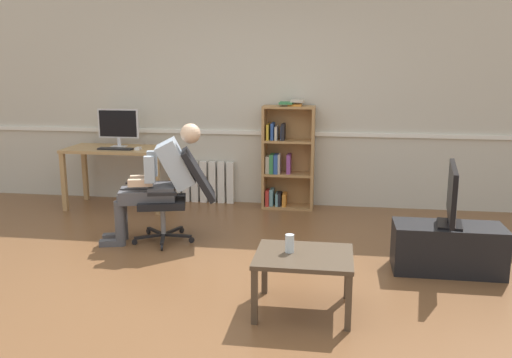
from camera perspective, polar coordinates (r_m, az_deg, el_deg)
name	(u,v)px	position (r m, az deg, el deg)	size (l,w,h in m)	color
ground_plane	(223,281)	(4.62, -3.49, -10.70)	(18.00, 18.00, 0.00)	brown
back_wall	(266,99)	(6.88, 1.03, 8.48)	(12.00, 0.13, 2.70)	beige
computer_desk	(118,156)	(6.95, -14.36, 2.34)	(1.27, 0.64, 0.76)	tan
imac_monitor	(118,125)	(6.97, -14.33, 5.53)	(0.52, 0.14, 0.47)	silver
keyboard	(115,149)	(6.80, -14.60, 3.10)	(0.42, 0.12, 0.02)	black
computer_mouse	(138,149)	(6.71, -12.33, 3.15)	(0.06, 0.10, 0.03)	white
bookshelf	(285,158)	(6.73, 3.10, 2.20)	(0.64, 0.29, 1.35)	#AD7F4C
radiator	(204,182)	(7.08, -5.53, -0.29)	(0.80, 0.08, 0.54)	white
office_chair	(179,191)	(5.52, -8.16, -1.31)	(0.85, 0.67, 0.95)	black
person_seated	(160,179)	(5.50, -10.14, -0.03)	(1.03, 0.55, 1.20)	#4C4C51
tv_stand	(448,248)	(5.03, 19.56, -6.90)	(0.93, 0.41, 0.42)	black
tv_screen	(452,195)	(4.90, 19.98, -1.57)	(0.25, 0.79, 0.52)	black
coffee_table	(304,262)	(3.98, 5.07, -8.69)	(0.70, 0.59, 0.44)	#4C3D2D
drinking_glass	(290,243)	(3.97, 3.57, -6.79)	(0.07, 0.07, 0.13)	silver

